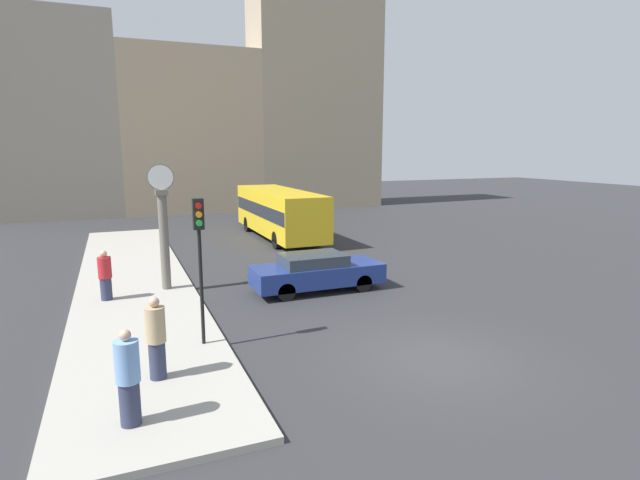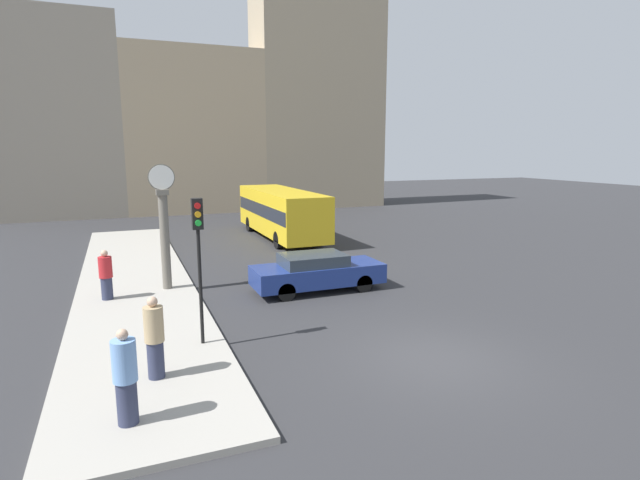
# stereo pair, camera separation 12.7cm
# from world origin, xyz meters

# --- Properties ---
(ground_plane) EXTENTS (120.00, 120.00, 0.00)m
(ground_plane) POSITION_xyz_m (0.00, 0.00, 0.00)
(ground_plane) COLOR #2D2D30
(sidewalk_corner) EXTENTS (3.93, 24.45, 0.14)m
(sidewalk_corner) POSITION_xyz_m (-6.50, 10.22, 0.07)
(sidewalk_corner) COLOR #A39E93
(sidewalk_corner) RESTS_ON ground_plane
(building_row) EXTENTS (30.28, 5.00, 18.74)m
(building_row) POSITION_xyz_m (0.99, 32.18, 7.91)
(building_row) COLOR gray
(building_row) RESTS_ON ground_plane
(sedan_car) EXTENTS (4.67, 1.75, 1.35)m
(sedan_car) POSITION_xyz_m (-0.46, 6.60, 0.70)
(sedan_car) COLOR navy
(sedan_car) RESTS_ON ground_plane
(bus_distant) EXTENTS (2.51, 9.58, 2.72)m
(bus_distant) POSITION_xyz_m (1.63, 17.40, 1.56)
(bus_distant) COLOR gold
(bus_distant) RESTS_ON ground_plane
(traffic_light_near) EXTENTS (0.26, 0.24, 3.70)m
(traffic_light_near) POSITION_xyz_m (-5.11, 2.77, 2.80)
(traffic_light_near) COLOR black
(traffic_light_near) RESTS_ON sidewalk_corner
(street_clock) EXTENTS (0.90, 0.41, 4.37)m
(street_clock) POSITION_xyz_m (-5.46, 8.40, 2.30)
(street_clock) COLOR #666056
(street_clock) RESTS_ON sidewalk_corner
(pedestrian_tan_coat) EXTENTS (0.42, 0.42, 1.82)m
(pedestrian_tan_coat) POSITION_xyz_m (-6.34, 1.17, 1.04)
(pedestrian_tan_coat) COLOR #2D334C
(pedestrian_tan_coat) RESTS_ON sidewalk_corner
(pedestrian_blue_stripe) EXTENTS (0.43, 0.43, 1.79)m
(pedestrian_blue_stripe) POSITION_xyz_m (-6.95, -0.56, 1.03)
(pedestrian_blue_stripe) COLOR #2D334C
(pedestrian_blue_stripe) RESTS_ON sidewalk_corner
(pedestrian_red_top) EXTENTS (0.42, 0.42, 1.65)m
(pedestrian_red_top) POSITION_xyz_m (-7.42, 7.77, 0.95)
(pedestrian_red_top) COLOR #2D334C
(pedestrian_red_top) RESTS_ON sidewalk_corner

